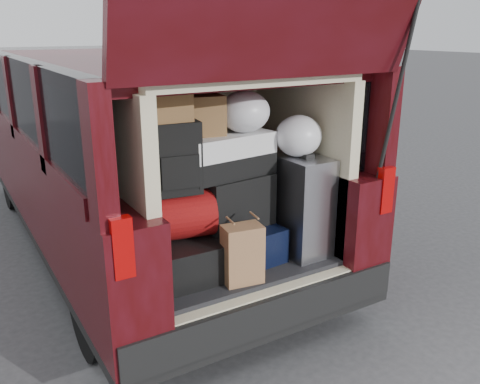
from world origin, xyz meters
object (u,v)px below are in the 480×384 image
Objects in this scene: silver_roller at (299,205)px; black_soft_case at (234,200)px; navy_hardshell at (238,241)px; red_duffel at (175,215)px; kraft_bag at (242,254)px; twotone_duffel at (225,155)px; backpack at (174,158)px; black_hardshell at (179,254)px.

black_soft_case is at bearing 162.81° from silver_roller.
navy_hardshell is 0.52m from red_duffel.
silver_roller is 0.61m from kraft_bag.
twotone_duffel reaches higher than silver_roller.
silver_roller is at bearing -25.45° from twotone_duffel.
black_soft_case is at bearing 12.88° from red_duffel.
backpack reaches higher than twotone_duffel.
kraft_bag is at bearing -48.62° from black_hardshell.
red_duffel is at bearing 176.83° from black_soft_case.
navy_hardshell is at bearing 71.63° from kraft_bag.
kraft_bag is at bearing -110.92° from twotone_duffel.
navy_hardshell is at bearing 162.50° from silver_roller.
red_duffel is at bearing 142.90° from kraft_bag.
red_duffel is (-0.45, -0.01, 0.27)m from navy_hardshell.
backpack reaches higher than black_soft_case.
black_soft_case is (0.42, 0.02, 0.01)m from red_duffel.
kraft_bag is 0.46m from red_duffel.
navy_hardshell is 0.47m from silver_roller.
backpack reaches higher than black_hardshell.
backpack is at bearing -179.46° from black_soft_case.
silver_roller is 0.86m from red_duffel.
red_duffel is (-0.02, -0.02, 0.27)m from black_hardshell.
twotone_duffel is (-0.07, 0.04, 0.58)m from navy_hardshell.
kraft_bag is at bearing -118.59° from black_soft_case.
black_hardshell is 1.00× the size of twotone_duffel.
kraft_bag is (0.27, -0.31, 0.06)m from black_hardshell.
backpack is (-0.01, -0.03, 0.36)m from red_duffel.
backpack is at bearing 146.26° from kraft_bag.
silver_roller is 1.85× the size of kraft_bag.
black_hardshell is at bearing 138.74° from kraft_bag.
red_duffel reaches higher than kraft_bag.
silver_roller reaches higher than red_duffel.
kraft_bag is 0.69m from backpack.
red_duffel is at bearing 88.14° from backpack.
twotone_duffel is at bearing 140.79° from black_soft_case.
black_hardshell is at bearing 65.59° from backpack.
red_duffel is at bearing 172.15° from silver_roller.
backpack is at bearing -89.92° from red_duffel.
kraft_bag is (-0.16, -0.31, 0.06)m from navy_hardshell.
silver_roller is 0.62m from twotone_duffel.
silver_roller is 1.11× the size of twotone_duffel.
black_soft_case is 1.11× the size of backpack.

